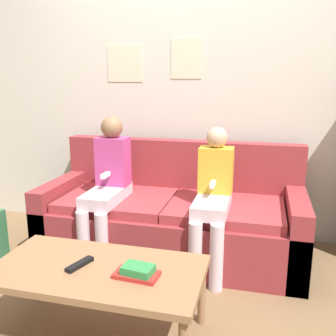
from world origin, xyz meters
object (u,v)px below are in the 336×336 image
at_px(coffee_table, 97,275).
at_px(person_right, 213,195).
at_px(person_left, 107,182).
at_px(tv_remote, 80,264).
at_px(couch, 173,218).

height_order(coffee_table, person_right, person_right).
xyz_separation_m(person_left, person_right, (0.80, -0.01, -0.03)).
bearing_deg(tv_remote, couch, 96.38).
xyz_separation_m(couch, person_left, (-0.46, -0.20, 0.31)).
height_order(person_right, tv_remote, person_right).
relative_size(coffee_table, person_left, 1.02).
relative_size(couch, person_left, 1.85).
height_order(person_left, tv_remote, person_left).
xyz_separation_m(couch, coffee_table, (-0.13, -1.09, 0.09)).
relative_size(couch, coffee_table, 1.80).
relative_size(coffee_table, tv_remote, 6.32).
distance_m(person_right, tv_remote, 1.07).
bearing_deg(tv_remote, person_right, 75.62).
xyz_separation_m(person_left, tv_remote, (0.23, -0.90, -0.18)).
height_order(coffee_table, person_left, person_left).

